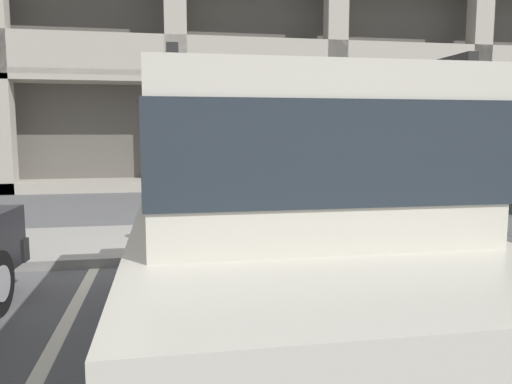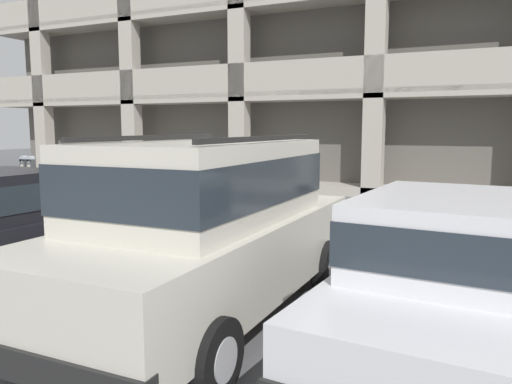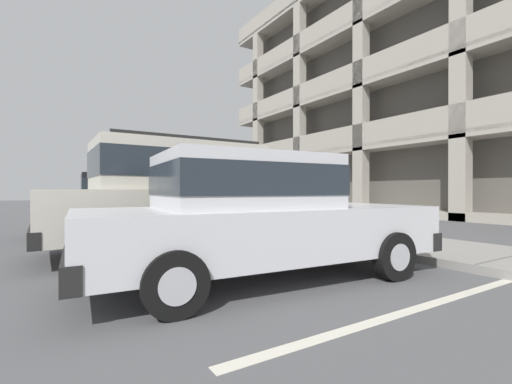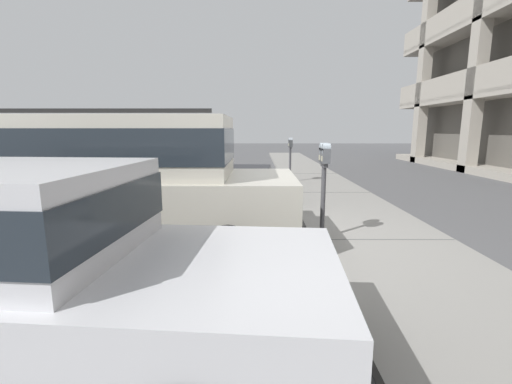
% 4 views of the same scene
% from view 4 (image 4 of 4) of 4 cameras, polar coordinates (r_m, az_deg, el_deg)
% --- Properties ---
extents(ground_plane, '(80.00, 80.00, 0.10)m').
position_cam_4_polar(ground_plane, '(5.41, 7.26, -9.57)').
color(ground_plane, '#565659').
extents(sidewalk, '(40.00, 2.20, 0.12)m').
position_cam_4_polar(sidewalk, '(5.68, 20.55, -8.02)').
color(sidewalk, gray).
rests_on(sidewalk, ground_plane).
extents(parking_stall_lines, '(11.84, 4.80, 0.01)m').
position_cam_4_polar(parking_stall_lines, '(4.07, -10.78, -15.82)').
color(parking_stall_lines, silver).
rests_on(parking_stall_lines, ground_plane).
extents(silver_suv, '(2.03, 4.78, 2.03)m').
position_cam_4_polar(silver_suv, '(5.27, -20.11, 2.12)').
color(silver_suv, beige).
rests_on(silver_suv, ground_plane).
extents(red_sedan, '(2.05, 4.59, 1.54)m').
position_cam_4_polar(red_sedan, '(8.42, -13.73, 3.48)').
color(red_sedan, black).
rests_on(red_sedan, ground_plane).
extents(dark_hatchback, '(2.08, 4.60, 1.54)m').
position_cam_4_polar(dark_hatchback, '(3.08, -34.78, -9.85)').
color(dark_hatchback, silver).
rests_on(dark_hatchback, ground_plane).
extents(parking_meter_near, '(0.35, 0.12, 1.47)m').
position_cam_4_polar(parking_meter_near, '(5.25, 11.28, 3.91)').
color(parking_meter_near, '#47474C').
rests_on(parking_meter_near, sidewalk).
extents(parking_meter_far, '(0.35, 0.12, 1.41)m').
position_cam_4_polar(parking_meter_far, '(11.05, 5.74, 7.14)').
color(parking_meter_far, '#47474C').
rests_on(parking_meter_far, sidewalk).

